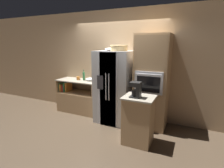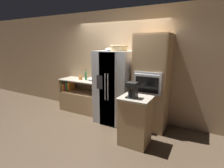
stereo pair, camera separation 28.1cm
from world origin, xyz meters
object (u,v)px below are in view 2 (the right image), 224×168
wicker_basket (119,48)px  coffee_maker (133,90)px  refrigerator (115,87)px  bottle_tall (86,75)px  fruit_bowl (110,49)px  mug (80,78)px  wall_oven (152,83)px  mixing_bowl (92,79)px

wicker_basket → coffee_maker: (0.68, -0.76, -0.73)m
refrigerator → bottle_tall: refrigerator is taller
fruit_bowl → mug: bearing=174.7°
fruit_bowl → bottle_tall: size_ratio=0.83×
wall_oven → refrigerator: bearing=-174.9°
refrigerator → coffee_maker: bearing=-45.7°
wall_oven → wicker_basket: bearing=-168.6°
bottle_tall → mixing_bowl: bottle_tall is taller
mug → wall_oven: bearing=-1.7°
refrigerator → mug: refrigerator is taller
fruit_bowl → wicker_basket: bearing=-22.2°
wicker_basket → wall_oven: bearing=11.4°
wall_oven → fruit_bowl: (-1.06, -0.03, 0.73)m
fruit_bowl → coffee_maker: 1.49m
wall_oven → bottle_tall: 1.94m
fruit_bowl → coffee_maker: bearing=-42.1°
bottle_tall → wall_oven: bearing=-2.9°
refrigerator → coffee_maker: 1.19m
refrigerator → coffee_maker: size_ratio=6.04×
mixing_bowl → coffee_maker: bearing=-31.8°
wicker_basket → bottle_tall: bearing=167.9°
wall_oven → bottle_tall: (-1.94, 0.10, -0.02)m
bottle_tall → mixing_bowl: (0.19, 0.02, -0.09)m
bottle_tall → mug: bearing=-169.4°
wicker_basket → mixing_bowl: size_ratio=1.71×
wall_oven → wicker_basket: (-0.76, -0.15, 0.77)m
refrigerator → wicker_basket: (0.14, -0.07, 0.96)m
refrigerator → bottle_tall: bearing=170.3°
refrigerator → coffee_maker: (0.82, -0.84, 0.23)m
mixing_bowl → coffee_maker: (1.67, -1.03, 0.14)m
refrigerator → wicker_basket: 0.98m
wall_oven → mug: bearing=178.3°
wicker_basket → coffee_maker: wicker_basket is taller
bottle_tall → fruit_bowl: bearing=-8.4°
coffee_maker → fruit_bowl: bearing=137.9°
wall_oven → mug: wall_oven is taller
wicker_basket → fruit_bowl: bearing=157.8°
mug → coffee_maker: (2.03, -0.98, 0.14)m
wall_oven → mixing_bowl: bearing=176.2°
refrigerator → wicker_basket: bearing=-28.6°
refrigerator → wall_oven: size_ratio=0.82×
refrigerator → fruit_bowl: fruit_bowl is taller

